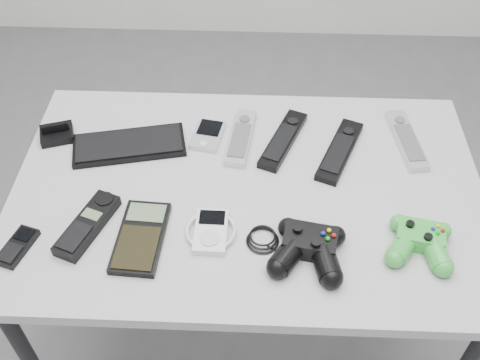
{
  "coord_description": "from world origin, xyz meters",
  "views": [
    {
      "loc": [
        0.04,
        -0.93,
        1.63
      ],
      "look_at": [
        0.01,
        -0.06,
        0.73
      ],
      "focal_mm": 42.0,
      "sensor_mm": 36.0,
      "label": 1
    }
  ],
  "objects_px": {
    "pda": "(208,135)",
    "controller_green": "(420,240)",
    "pda_keyboard": "(129,145)",
    "calculator": "(141,237)",
    "remote_silver_a": "(241,137)",
    "remote_black_b": "(340,150)",
    "mp3_player": "(211,231)",
    "controller_black": "(309,247)",
    "remote_black_a": "(283,139)",
    "remote_silver_b": "(407,139)",
    "cordless_handset": "(88,225)",
    "mobile_phone": "(17,246)",
    "desk": "(247,206)"
  },
  "relations": [
    {
      "from": "mobile_phone",
      "to": "mp3_player",
      "type": "xyz_separation_m",
      "value": [
        0.39,
        0.05,
        0.0
      ]
    },
    {
      "from": "remote_black_a",
      "to": "remote_silver_b",
      "type": "distance_m",
      "value": 0.3
    },
    {
      "from": "remote_silver_a",
      "to": "remote_black_b",
      "type": "xyz_separation_m",
      "value": [
        0.24,
        -0.04,
        -0.0
      ]
    },
    {
      "from": "pda",
      "to": "remote_silver_a",
      "type": "distance_m",
      "value": 0.08
    },
    {
      "from": "remote_black_b",
      "to": "remote_silver_b",
      "type": "xyz_separation_m",
      "value": [
        0.17,
        0.05,
        0.0
      ]
    },
    {
      "from": "mobile_phone",
      "to": "cordless_handset",
      "type": "distance_m",
      "value": 0.14
    },
    {
      "from": "calculator",
      "to": "remote_silver_a",
      "type": "bearing_deg",
      "value": 61.7
    },
    {
      "from": "remote_silver_b",
      "to": "desk",
      "type": "bearing_deg",
      "value": -163.96
    },
    {
      "from": "mp3_player",
      "to": "controller_black",
      "type": "bearing_deg",
      "value": -11.67
    },
    {
      "from": "pda_keyboard",
      "to": "calculator",
      "type": "distance_m",
      "value": 0.29
    },
    {
      "from": "desk",
      "to": "mobile_phone",
      "type": "height_order",
      "value": "mobile_phone"
    },
    {
      "from": "pda_keyboard",
      "to": "remote_black_b",
      "type": "xyz_separation_m",
      "value": [
        0.5,
        -0.0,
        0.0
      ]
    },
    {
      "from": "remote_silver_b",
      "to": "mp3_player",
      "type": "relative_size",
      "value": 1.85
    },
    {
      "from": "desk",
      "to": "mp3_player",
      "type": "xyz_separation_m",
      "value": [
        -0.07,
        -0.13,
        0.07
      ]
    },
    {
      "from": "mobile_phone",
      "to": "calculator",
      "type": "height_order",
      "value": "calculator"
    },
    {
      "from": "pda",
      "to": "remote_black_b",
      "type": "height_order",
      "value": "remote_black_b"
    },
    {
      "from": "pda_keyboard",
      "to": "cordless_handset",
      "type": "distance_m",
      "value": 0.26
    },
    {
      "from": "pda_keyboard",
      "to": "desk",
      "type": "bearing_deg",
      "value": -35.48
    },
    {
      "from": "pda",
      "to": "controller_green",
      "type": "distance_m",
      "value": 0.56
    },
    {
      "from": "remote_silver_b",
      "to": "mobile_phone",
      "type": "bearing_deg",
      "value": -164.92
    },
    {
      "from": "pda_keyboard",
      "to": "mp3_player",
      "type": "height_order",
      "value": "mp3_player"
    },
    {
      "from": "pda_keyboard",
      "to": "remote_black_b",
      "type": "bearing_deg",
      "value": -12.36
    },
    {
      "from": "remote_silver_a",
      "to": "controller_black",
      "type": "distance_m",
      "value": 0.37
    },
    {
      "from": "remote_black_b",
      "to": "remote_black_a",
      "type": "bearing_deg",
      "value": -171.55
    },
    {
      "from": "remote_black_a",
      "to": "remote_silver_a",
      "type": "bearing_deg",
      "value": -160.76
    },
    {
      "from": "pda",
      "to": "controller_green",
      "type": "xyz_separation_m",
      "value": [
        0.46,
        -0.32,
        0.01
      ]
    },
    {
      "from": "calculator",
      "to": "mp3_player",
      "type": "distance_m",
      "value": 0.14
    },
    {
      "from": "desk",
      "to": "remote_silver_a",
      "type": "distance_m",
      "value": 0.18
    },
    {
      "from": "desk",
      "to": "remote_black_a",
      "type": "xyz_separation_m",
      "value": [
        0.08,
        0.16,
        0.07
      ]
    },
    {
      "from": "remote_silver_b",
      "to": "calculator",
      "type": "bearing_deg",
      "value": -159.42
    },
    {
      "from": "pda",
      "to": "controller_black",
      "type": "distance_m",
      "value": 0.42
    },
    {
      "from": "remote_silver_a",
      "to": "cordless_handset",
      "type": "xyz_separation_m",
      "value": [
        -0.31,
        -0.29,
        0.0
      ]
    },
    {
      "from": "remote_silver_b",
      "to": "mobile_phone",
      "type": "height_order",
      "value": "remote_silver_b"
    },
    {
      "from": "pda_keyboard",
      "to": "remote_silver_a",
      "type": "distance_m",
      "value": 0.27
    },
    {
      "from": "remote_black_b",
      "to": "calculator",
      "type": "distance_m",
      "value": 0.51
    },
    {
      "from": "remote_black_b",
      "to": "mp3_player",
      "type": "distance_m",
      "value": 0.38
    },
    {
      "from": "calculator",
      "to": "controller_black",
      "type": "xyz_separation_m",
      "value": [
        0.34,
        -0.02,
        0.02
      ]
    },
    {
      "from": "remote_silver_b",
      "to": "mp3_player",
      "type": "bearing_deg",
      "value": -154.16
    },
    {
      "from": "mobile_phone",
      "to": "controller_green",
      "type": "distance_m",
      "value": 0.82
    },
    {
      "from": "remote_black_b",
      "to": "remote_silver_a",
      "type": "bearing_deg",
      "value": -166.73
    },
    {
      "from": "remote_silver_b",
      "to": "calculator",
      "type": "xyz_separation_m",
      "value": [
        -0.6,
        -0.32,
        -0.0
      ]
    },
    {
      "from": "remote_black_a",
      "to": "remote_silver_b",
      "type": "height_order",
      "value": "same"
    },
    {
      "from": "cordless_handset",
      "to": "controller_black",
      "type": "height_order",
      "value": "controller_black"
    },
    {
      "from": "pda",
      "to": "calculator",
      "type": "height_order",
      "value": "calculator"
    },
    {
      "from": "desk",
      "to": "remote_silver_b",
      "type": "xyz_separation_m",
      "value": [
        0.38,
        0.17,
        0.07
      ]
    },
    {
      "from": "mobile_phone",
      "to": "controller_black",
      "type": "bearing_deg",
      "value": 17.83
    },
    {
      "from": "pda_keyboard",
      "to": "remote_black_b",
      "type": "relative_size",
      "value": 1.21
    },
    {
      "from": "calculator",
      "to": "mp3_player",
      "type": "relative_size",
      "value": 1.65
    },
    {
      "from": "remote_black_b",
      "to": "mobile_phone",
      "type": "xyz_separation_m",
      "value": [
        -0.68,
        -0.31,
        -0.0
      ]
    },
    {
      "from": "desk",
      "to": "remote_black_a",
      "type": "relative_size",
      "value": 4.96
    }
  ]
}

